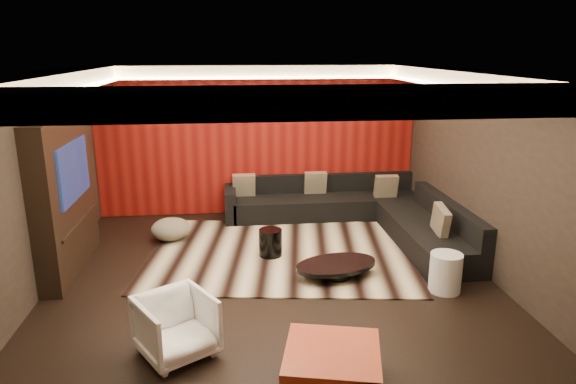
{
  "coord_description": "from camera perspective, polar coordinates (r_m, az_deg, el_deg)",
  "views": [
    {
      "loc": [
        -0.52,
        -6.6,
        3.08
      ],
      "look_at": [
        0.3,
        0.6,
        1.05
      ],
      "focal_mm": 32.0,
      "sensor_mm": 36.0,
      "label": 1
    }
  ],
  "objects": [
    {
      "name": "floor",
      "position": [
        7.31,
        -1.83,
        -9.38
      ],
      "size": [
        6.0,
        6.0,
        0.02
      ],
      "primitive_type": "cube",
      "color": "black",
      "rests_on": "ground"
    },
    {
      "name": "ceiling",
      "position": [
        6.63,
        -2.05,
        13.3
      ],
      "size": [
        6.0,
        6.0,
        0.02
      ],
      "primitive_type": "cube",
      "color": "silver",
      "rests_on": "ground"
    },
    {
      "name": "wall_back",
      "position": [
        9.77,
        -3.37,
        5.73
      ],
      "size": [
        6.0,
        0.02,
        2.8
      ],
      "primitive_type": "cube",
      "color": "black",
      "rests_on": "ground"
    },
    {
      "name": "wall_left",
      "position": [
        7.25,
        -26.37,
        0.59
      ],
      "size": [
        0.02,
        6.0,
        2.8
      ],
      "primitive_type": "cube",
      "color": "black",
      "rests_on": "ground"
    },
    {
      "name": "wall_right",
      "position": [
        7.67,
        21.1,
        1.93
      ],
      "size": [
        0.02,
        6.0,
        2.8
      ],
      "primitive_type": "cube",
      "color": "black",
      "rests_on": "ground"
    },
    {
      "name": "red_feature_wall",
      "position": [
        9.73,
        -3.35,
        5.69
      ],
      "size": [
        5.98,
        0.05,
        2.78
      ],
      "primitive_type": "cube",
      "color": "#6B0C0A",
      "rests_on": "ground"
    },
    {
      "name": "soffit_back",
      "position": [
        9.32,
        -3.38,
        13.23
      ],
      "size": [
        6.0,
        0.6,
        0.22
      ],
      "primitive_type": "cube",
      "color": "silver",
      "rests_on": "ground"
    },
    {
      "name": "soffit_front",
      "position": [
        3.95,
        1.11,
        9.96
      ],
      "size": [
        6.0,
        0.6,
        0.22
      ],
      "primitive_type": "cube",
      "color": "silver",
      "rests_on": "ground"
    },
    {
      "name": "soffit_left",
      "position": [
        6.96,
        -25.23,
        10.98
      ],
      "size": [
        0.6,
        4.8,
        0.22
      ],
      "primitive_type": "cube",
      "color": "silver",
      "rests_on": "ground"
    },
    {
      "name": "soffit_right",
      "position": [
        7.35,
        19.91,
        11.7
      ],
      "size": [
        0.6,
        4.8,
        0.22
      ],
      "primitive_type": "cube",
      "color": "silver",
      "rests_on": "ground"
    },
    {
      "name": "cove_back",
      "position": [
        8.99,
        -3.25,
        12.57
      ],
      "size": [
        4.8,
        0.08,
        0.04
      ],
      "primitive_type": "cube",
      "color": "#FFD899",
      "rests_on": "ground"
    },
    {
      "name": "cove_front",
      "position": [
        4.3,
        0.49,
        9.22
      ],
      "size": [
        4.8,
        0.08,
        0.04
      ],
      "primitive_type": "cube",
      "color": "#FFD899",
      "rests_on": "ground"
    },
    {
      "name": "cove_left",
      "position": [
        6.87,
        -22.41,
        10.49
      ],
      "size": [
        0.08,
        4.8,
        0.04
      ],
      "primitive_type": "cube",
      "color": "#FFD899",
      "rests_on": "ground"
    },
    {
      "name": "cove_right",
      "position": [
        7.22,
        17.38,
        11.14
      ],
      "size": [
        0.08,
        4.8,
        0.04
      ],
      "primitive_type": "cube",
      "color": "#FFD899",
      "rests_on": "ground"
    },
    {
      "name": "tv_surround",
      "position": [
        7.82,
        -23.58,
        -0.35
      ],
      "size": [
        0.3,
        2.0,
        2.2
      ],
      "primitive_type": "cube",
      "color": "black",
      "rests_on": "ground"
    },
    {
      "name": "tv_screen",
      "position": [
        7.7,
        -22.73,
        2.19
      ],
      "size": [
        0.04,
        1.3,
        0.8
      ],
      "primitive_type": "cube",
      "color": "black",
      "rests_on": "ground"
    },
    {
      "name": "tv_shelf",
      "position": [
        7.89,
        -22.16,
        -3.11
      ],
      "size": [
        0.04,
        1.6,
        0.04
      ],
      "primitive_type": "cube",
      "color": "black",
      "rests_on": "ground"
    },
    {
      "name": "rug",
      "position": [
        8.04,
        -0.82,
        -6.79
      ],
      "size": [
        4.37,
        3.52,
        0.02
      ],
      "primitive_type": "cube",
      "rotation": [
        0.0,
        0.0,
        -0.14
      ],
      "color": "beige",
      "rests_on": "floor"
    },
    {
      "name": "coffee_table",
      "position": [
        7.24,
        5.35,
        -8.57
      ],
      "size": [
        1.45,
        1.45,
        0.2
      ],
      "primitive_type": "cylinder",
      "rotation": [
        0.0,
        0.0,
        0.27
      ],
      "color": "black",
      "rests_on": "rug"
    },
    {
      "name": "drum_stool",
      "position": [
        7.86,
        -1.96,
        -5.63
      ],
      "size": [
        0.45,
        0.45,
        0.42
      ],
      "primitive_type": "cylinder",
      "rotation": [
        0.0,
        0.0,
        -0.36
      ],
      "color": "black",
      "rests_on": "rug"
    },
    {
      "name": "striped_pouf",
      "position": [
        8.73,
        -12.88,
        -4.03
      ],
      "size": [
        0.72,
        0.72,
        0.36
      ],
      "primitive_type": "ellipsoid",
      "rotation": [
        0.0,
        0.0,
        0.12
      ],
      "color": "beige",
      "rests_on": "rug"
    },
    {
      "name": "white_side_table",
      "position": [
        7.09,
        17.09,
        -8.55
      ],
      "size": [
        0.45,
        0.45,
        0.52
      ],
      "primitive_type": "cylinder",
      "rotation": [
        0.0,
        0.0,
        -0.08
      ],
      "color": "silver",
      "rests_on": "floor"
    },
    {
      "name": "orange_ottoman",
      "position": [
        5.09,
        4.91,
        -18.95
      ],
      "size": [
        1.06,
        1.06,
        0.39
      ],
      "primitive_type": "cube",
      "rotation": [
        0.0,
        0.0,
        -0.23
      ],
      "color": "#A72E15",
      "rests_on": "floor"
    },
    {
      "name": "armchair",
      "position": [
        5.57,
        -12.31,
        -14.37
      ],
      "size": [
        0.98,
        0.98,
        0.66
      ],
      "primitive_type": "imported",
      "rotation": [
        0.0,
        0.0,
        0.55
      ],
      "color": "white",
      "rests_on": "floor"
    },
    {
      "name": "sectional_sofa",
      "position": [
        9.2,
        8.01,
        -2.33
      ],
      "size": [
        3.65,
        3.5,
        0.75
      ],
      "color": "black",
      "rests_on": "floor"
    },
    {
      "name": "throw_pillows",
      "position": [
        9.16,
        5.93,
        -0.01
      ],
      "size": [
        3.11,
        2.76,
        0.5
      ],
      "color": "beige",
      "rests_on": "sectional_sofa"
    }
  ]
}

